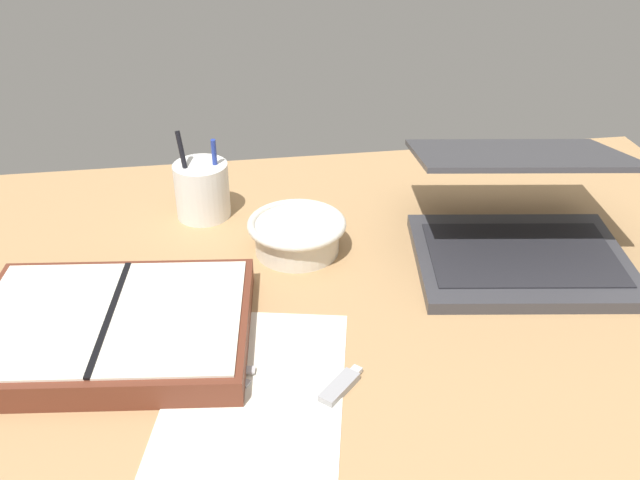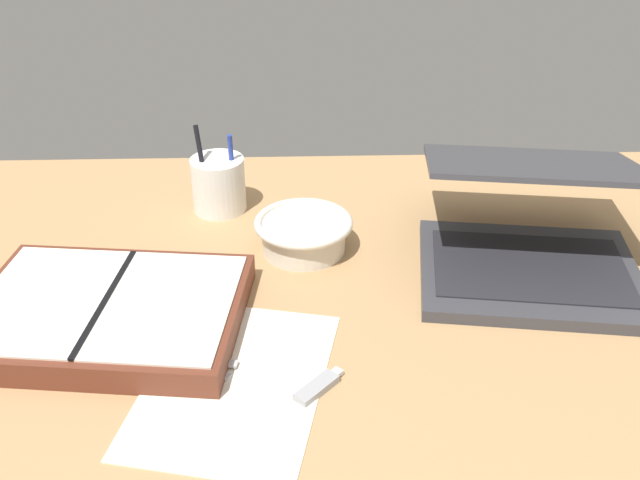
{
  "view_description": "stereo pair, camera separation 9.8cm",
  "coord_description": "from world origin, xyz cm",
  "px_view_note": "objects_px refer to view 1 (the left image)",
  "views": [
    {
      "loc": [
        -13.33,
        -77.24,
        59.54
      ],
      "look_at": [
        -0.79,
        6.29,
        9.0
      ],
      "focal_mm": 40.0,
      "sensor_mm": 36.0,
      "label": 1
    },
    {
      "loc": [
        -3.54,
        -78.13,
        59.54
      ],
      "look_at": [
        -0.79,
        6.29,
        9.0
      ],
      "focal_mm": 40.0,
      "sensor_mm": 36.0,
      "label": 2
    }
  ],
  "objects_px": {
    "laptop": "(520,222)",
    "planner": "(112,327)",
    "pen_cup": "(202,190)",
    "scissors": "(174,363)",
    "bowl": "(297,234)"
  },
  "relations": [
    {
      "from": "laptop",
      "to": "bowl",
      "type": "height_order",
      "value": "laptop"
    },
    {
      "from": "laptop",
      "to": "scissors",
      "type": "xyz_separation_m",
      "value": [
        -0.51,
        -0.18,
        -0.05
      ]
    },
    {
      "from": "bowl",
      "to": "planner",
      "type": "distance_m",
      "value": 0.31
    },
    {
      "from": "planner",
      "to": "laptop",
      "type": "bearing_deg",
      "value": 18.34
    },
    {
      "from": "planner",
      "to": "scissors",
      "type": "height_order",
      "value": "planner"
    },
    {
      "from": "planner",
      "to": "scissors",
      "type": "relative_size",
      "value": 2.68
    },
    {
      "from": "laptop",
      "to": "planner",
      "type": "bearing_deg",
      "value": -160.04
    },
    {
      "from": "laptop",
      "to": "scissors",
      "type": "relative_size",
      "value": 2.72
    },
    {
      "from": "laptop",
      "to": "pen_cup",
      "type": "height_order",
      "value": "laptop"
    },
    {
      "from": "bowl",
      "to": "planner",
      "type": "bearing_deg",
      "value": -145.22
    },
    {
      "from": "laptop",
      "to": "bowl",
      "type": "bearing_deg",
      "value": 178.41
    },
    {
      "from": "pen_cup",
      "to": "bowl",
      "type": "bearing_deg",
      "value": -44.38
    },
    {
      "from": "bowl",
      "to": "pen_cup",
      "type": "bearing_deg",
      "value": 135.62
    },
    {
      "from": "pen_cup",
      "to": "planner",
      "type": "xyz_separation_m",
      "value": [
        -0.12,
        -0.32,
        -0.03
      ]
    },
    {
      "from": "pen_cup",
      "to": "scissors",
      "type": "distance_m",
      "value": 0.38
    }
  ]
}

